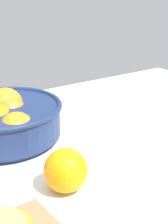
% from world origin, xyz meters
% --- Properties ---
extents(ground_plane, '(1.35, 0.80, 0.03)m').
position_xyz_m(ground_plane, '(0.00, 0.00, -0.01)').
color(ground_plane, white).
extents(fruit_bowl, '(0.28, 0.28, 0.12)m').
position_xyz_m(fruit_bowl, '(-0.13, 0.11, 0.05)').
color(fruit_bowl, navy).
rests_on(fruit_bowl, ground_plane).
extents(loose_orange_1, '(0.08, 0.08, 0.08)m').
position_xyz_m(loose_orange_1, '(-0.12, -0.15, 0.04)').
color(loose_orange_1, orange).
rests_on(loose_orange_1, ground_plane).
extents(spoon, '(0.03, 0.16, 0.01)m').
position_xyz_m(spoon, '(0.02, 0.25, 0.00)').
color(spoon, silver).
rests_on(spoon, ground_plane).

